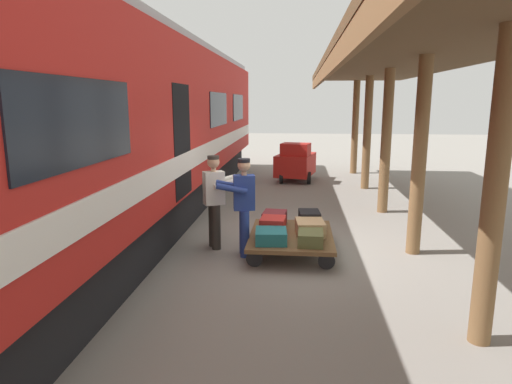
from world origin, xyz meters
The scene contains 13 objects.
ground_plane centered at (0.00, 0.00, 0.00)m, with size 60.00×60.00×0.00m, color gray.
platform_canopy centered at (-1.97, 0.00, 3.26)m, with size 3.20×18.87×3.56m.
train_car centered at (3.59, 0.00, 2.06)m, with size 3.03×21.08×4.00m.
luggage_cart centered at (0.13, 0.18, 0.30)m, with size 1.45×1.91×0.34m.
suitcase_olive_duffel centered at (-0.20, 0.71, 0.45)m, with size 0.41×0.60×0.21m, color brown.
suitcase_tan_vintage centered at (-0.20, 0.18, 0.47)m, with size 0.48×0.59×0.25m, color tan.
suitcase_red_plastic centered at (0.46, 0.18, 0.49)m, with size 0.43×0.47×0.29m, color #AD231E.
suitcase_teal_softside centered at (0.46, 0.71, 0.45)m, with size 0.51×0.54×0.22m, color #1E666B.
suitcase_maroon_trunk centered at (0.46, -0.34, 0.48)m, with size 0.42×0.48×0.26m, color maroon.
suitcase_black_hardshell centered at (-0.20, -0.34, 0.49)m, with size 0.38×0.49×0.29m, color black.
porter_in_overalls centered at (0.96, 0.40, 0.93)m, with size 0.71×0.52×1.70m.
porter_by_door centered at (1.52, 0.04, 0.93)m, with size 0.74×0.62×1.70m.
baggage_tug centered at (0.13, -7.15, 0.63)m, with size 1.43×1.89×1.30m.
Camera 1 is at (0.02, 7.81, 2.65)m, focal length 31.28 mm.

